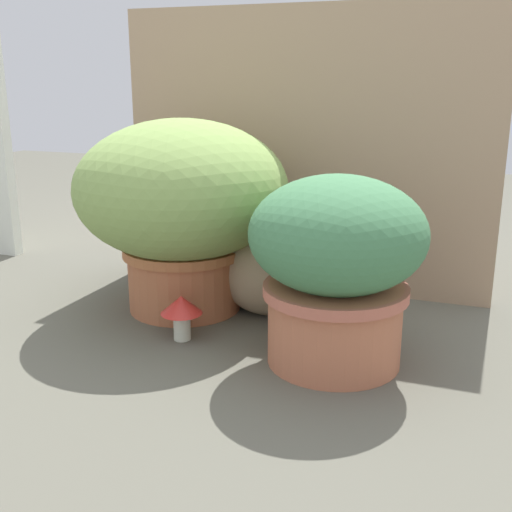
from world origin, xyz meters
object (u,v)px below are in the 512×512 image
object	(u,v)px
grass_planter	(182,201)
cat	(270,270)
mushroom_ornament_red	(181,309)
leafy_planter	(337,263)

from	to	relation	value
grass_planter	cat	size ratio (longest dim) A/B	1.46
grass_planter	mushroom_ornament_red	size ratio (longest dim) A/B	5.04
leafy_planter	mushroom_ornament_red	bearing A→B (deg)	-178.84
leafy_planter	cat	bearing A→B (deg)	135.37
mushroom_ornament_red	leafy_planter	bearing A→B (deg)	1.16
grass_planter	cat	distance (m)	0.29
leafy_planter	mushroom_ornament_red	size ratio (longest dim) A/B	3.77
leafy_planter	mushroom_ornament_red	world-z (taller)	leafy_planter
cat	mushroom_ornament_red	distance (m)	0.27
mushroom_ornament_red	cat	bearing A→B (deg)	58.05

